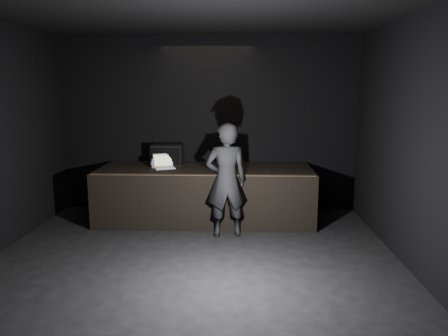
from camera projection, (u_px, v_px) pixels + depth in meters
name	position (u px, v px, depth m)	size (l,w,h in m)	color
ground	(189.00, 280.00, 5.72)	(7.00, 7.00, 0.00)	black
room_walls	(187.00, 126.00, 5.36)	(6.10, 7.10, 3.52)	black
stage_riser	(205.00, 194.00, 8.31)	(4.00, 1.50, 1.00)	black
riser_lip	(202.00, 175.00, 7.53)	(3.92, 0.10, 0.01)	brown
stage_monitor	(167.00, 155.00, 8.55)	(0.60, 0.44, 0.39)	black
cable	(173.00, 164.00, 8.60)	(0.02, 0.02, 0.92)	black
laptop	(164.00, 164.00, 8.23)	(0.46, 0.44, 0.25)	silver
beer_can	(153.00, 163.00, 8.21)	(0.07, 0.07, 0.18)	silver
plastic_cup	(242.00, 162.00, 8.55)	(0.09, 0.09, 0.11)	white
wii_remote	(223.00, 174.00, 7.57)	(0.04, 0.15, 0.03)	white
person	(226.00, 180.00, 7.28)	(0.70, 0.46, 1.92)	black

